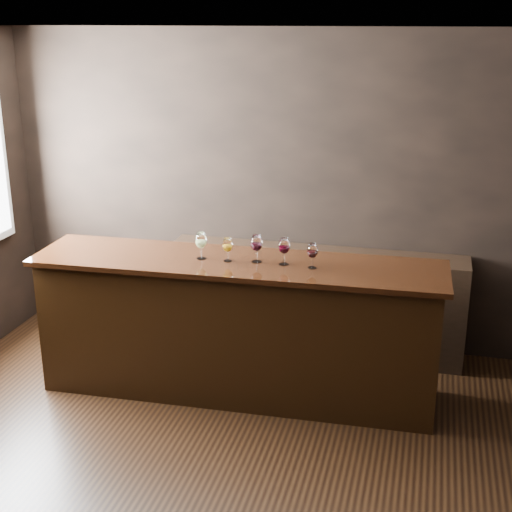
% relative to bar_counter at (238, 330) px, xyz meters
% --- Properties ---
extents(ground, '(5.00, 5.00, 0.00)m').
position_rel_bar_counter_xyz_m(ground, '(0.08, -1.13, -0.54)').
color(ground, black).
rests_on(ground, ground).
extents(room_shell, '(5.02, 4.52, 2.81)m').
position_rel_bar_counter_xyz_m(room_shell, '(-0.15, -1.02, 1.27)').
color(room_shell, black).
rests_on(room_shell, ground).
extents(bar_counter, '(3.08, 0.76, 1.07)m').
position_rel_bar_counter_xyz_m(bar_counter, '(0.00, 0.00, 0.00)').
color(bar_counter, black).
rests_on(bar_counter, ground).
extents(bar_top, '(3.19, 0.83, 0.04)m').
position_rel_bar_counter_xyz_m(bar_top, '(0.00, 0.00, 0.56)').
color(bar_top, black).
rests_on(bar_top, bar_counter).
extents(back_bar_shelf, '(2.61, 0.40, 0.94)m').
position_rel_bar_counter_xyz_m(back_bar_shelf, '(0.46, 0.90, -0.07)').
color(back_bar_shelf, black).
rests_on(back_bar_shelf, ground).
extents(glass_white, '(0.09, 0.09, 0.21)m').
position_rel_bar_counter_xyz_m(glass_white, '(-0.28, -0.02, 0.72)').
color(glass_white, white).
rests_on(glass_white, bar_top).
extents(glass_amber, '(0.08, 0.08, 0.18)m').
position_rel_bar_counter_xyz_m(glass_amber, '(-0.07, -0.02, 0.70)').
color(glass_amber, white).
rests_on(glass_amber, bar_top).
extents(glass_red_a, '(0.09, 0.09, 0.21)m').
position_rel_bar_counter_xyz_m(glass_red_a, '(0.15, 0.01, 0.72)').
color(glass_red_a, white).
rests_on(glass_red_a, bar_top).
extents(glass_red_b, '(0.09, 0.09, 0.21)m').
position_rel_bar_counter_xyz_m(glass_red_b, '(0.36, 0.01, 0.72)').
color(glass_red_b, white).
rests_on(glass_red_b, bar_top).
extents(glass_red_c, '(0.08, 0.08, 0.19)m').
position_rel_bar_counter_xyz_m(glass_red_c, '(0.58, -0.02, 0.71)').
color(glass_red_c, white).
rests_on(glass_red_c, bar_top).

